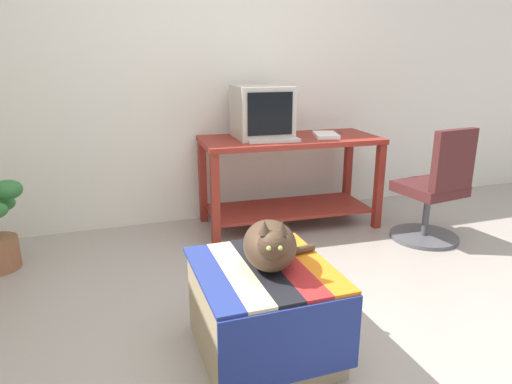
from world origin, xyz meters
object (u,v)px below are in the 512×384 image
Objects in this scene: keyboard at (273,140)px; book at (326,135)px; desk at (289,166)px; ottoman_with_blanket at (263,310)px; tv_monitor at (262,112)px; office_chair at (435,193)px; cat at (271,245)px.

book is at bearing 14.59° from keyboard.
desk is 2.10× the size of ottoman_with_blanket.
tv_monitor reaches higher than office_chair.
office_chair is (1.11, -0.77, -0.56)m from tv_monitor.
keyboard is 1.43× the size of book.
desk reaches higher than cat.
book is (0.29, -0.06, 0.25)m from desk.
ottoman_with_blanket is (-0.58, -1.66, -0.72)m from tv_monitor.
tv_monitor is at bearing 165.32° from desk.
ottoman_with_blanket is at bearing -106.11° from keyboard.
book is (0.49, 0.07, 0.00)m from keyboard.
cat is (-0.77, -1.60, 0.05)m from desk.
tv_monitor is 1.47m from office_chair.
desk is at bearing -175.93° from book.
office_chair is (0.90, -0.70, -0.13)m from desk.
office_chair reaches higher than desk.
book is 0.65× the size of cat.
cat is (-1.07, -1.54, -0.20)m from book.
desk is 1.78m from cat.
office_chair reaches higher than book.
tv_monitor reaches higher than book.
office_chair is at bearing -31.72° from tv_monitor.
desk is 3.68× the size of keyboard.
desk is 1.15m from office_chair.
ottoman_with_blanket is 1.62× the size of cat.
desk is at bearing 40.48° from keyboard.
office_chair is at bearing -35.13° from desk.
book is 1.88m from cat.
cat is at bearing 20.33° from office_chair.
cat is (-0.58, -1.47, -0.20)m from keyboard.
cat is 0.49× the size of office_chair.
keyboard is at bearing -142.99° from desk.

